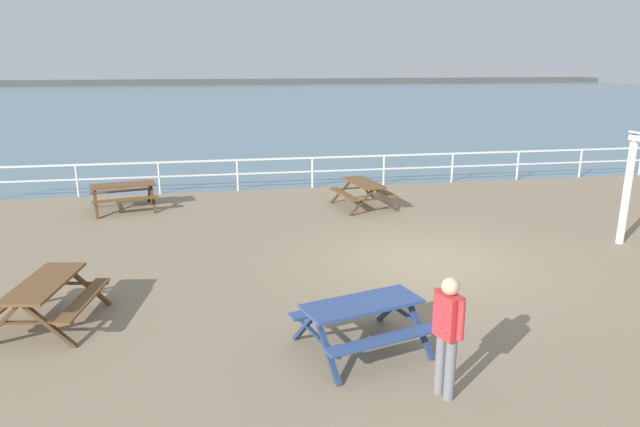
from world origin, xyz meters
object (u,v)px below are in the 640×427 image
object	(u,v)px
visitor	(448,330)
picnic_table_mid_centre	(45,292)
picnic_table_near_left	(362,314)
picnic_table_far_left	(363,188)
picnic_table_near_right	(123,190)

from	to	relation	value
visitor	picnic_table_mid_centre	bearing A→B (deg)	131.01
picnic_table_near_left	visitor	distance (m)	1.63
picnic_table_near_left	picnic_table_far_left	bearing A→B (deg)	59.62
picnic_table_near_left	picnic_table_far_left	xyz separation A→B (m)	(2.20, 8.39, 0.00)
picnic_table_far_left	visitor	world-z (taller)	visitor
picnic_table_near_left	picnic_table_mid_centre	bearing A→B (deg)	144.95
picnic_table_far_left	visitor	distance (m)	9.89
picnic_table_near_left	picnic_table_mid_centre	distance (m)	5.23
picnic_table_near_left	picnic_table_near_right	xyz separation A→B (m)	(-4.83, 9.34, 0.00)
picnic_table_mid_centre	picnic_table_far_left	world-z (taller)	same
picnic_table_near_left	picnic_table_near_right	bearing A→B (deg)	101.61
picnic_table_near_left	visitor	xyz separation A→B (m)	(0.76, -1.39, 0.36)
picnic_table_near_left	visitor	size ratio (longest dim) A/B	1.29
picnic_table_mid_centre	visitor	distance (m)	6.50
picnic_table_mid_centre	visitor	world-z (taller)	visitor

